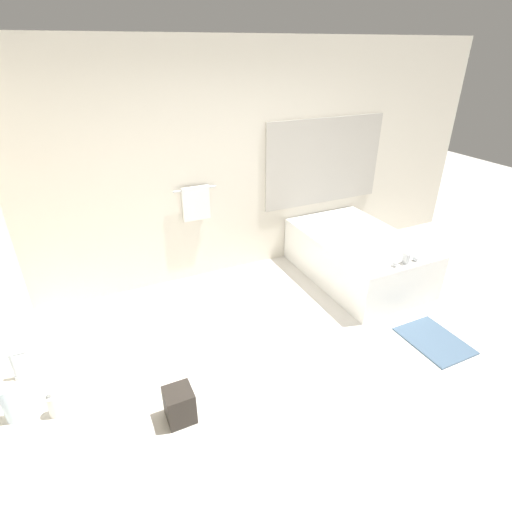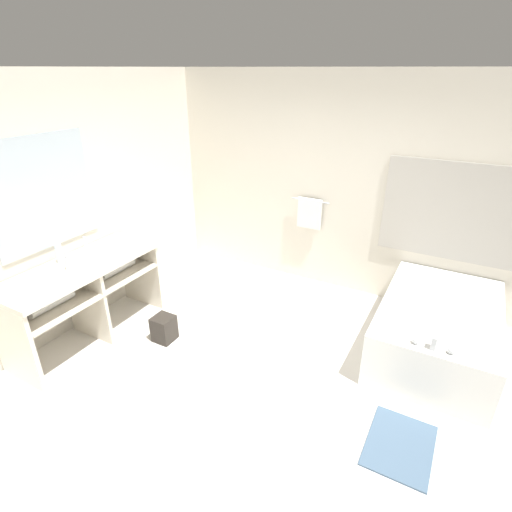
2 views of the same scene
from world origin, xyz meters
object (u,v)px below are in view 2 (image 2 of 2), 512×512
Objects in this scene: soap_dispenser at (68,263)px; bathtub at (437,327)px; waste_bin at (164,328)px; water_bottle_1 at (59,254)px.

bathtub is at bearing 26.38° from soap_dispenser.
water_bottle_1 is at bearing -156.54° from waste_bin.
water_bottle_1 is 1.31m from waste_bin.
water_bottle_1 reaches higher than bathtub.
waste_bin is (-2.59, -1.18, -0.16)m from bathtub.
soap_dispenser is at bearing -147.53° from waste_bin.
bathtub is at bearing 24.28° from water_bottle_1.
waste_bin is at bearing -155.44° from bathtub.
water_bottle_1 reaches higher than waste_bin.
soap_dispenser is (-3.31, -1.64, 0.65)m from bathtub.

